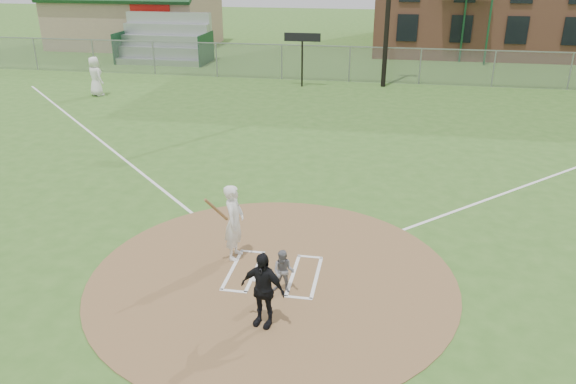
% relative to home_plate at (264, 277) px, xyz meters
% --- Properties ---
extents(ground, '(140.00, 140.00, 0.00)m').
position_rel_home_plate_xyz_m(ground, '(0.19, 0.08, -0.03)').
color(ground, '#366021').
rests_on(ground, ground).
extents(dirt_circle, '(8.40, 8.40, 0.02)m').
position_rel_home_plate_xyz_m(dirt_circle, '(0.19, 0.08, -0.02)').
color(dirt_circle, olive).
rests_on(dirt_circle, ground).
extents(home_plate, '(0.45, 0.45, 0.03)m').
position_rel_home_plate_xyz_m(home_plate, '(0.00, 0.00, 0.00)').
color(home_plate, white).
rests_on(home_plate, dirt_circle).
extents(foul_line_third, '(17.04, 17.04, 0.01)m').
position_rel_home_plate_xyz_m(foul_line_third, '(-8.81, 9.08, -0.03)').
color(foul_line_third, white).
rests_on(foul_line_third, ground).
extents(catcher, '(0.50, 0.40, 1.00)m').
position_rel_home_plate_xyz_m(catcher, '(0.56, -0.48, 0.49)').
color(catcher, slate).
rests_on(catcher, dirt_circle).
extents(umpire, '(1.00, 0.61, 1.60)m').
position_rel_home_plate_xyz_m(umpire, '(0.37, -1.69, 0.78)').
color(umpire, black).
rests_on(umpire, dirt_circle).
extents(ondeck_player, '(1.18, 1.08, 2.02)m').
position_rel_home_plate_xyz_m(ondeck_player, '(-12.56, 16.16, 0.98)').
color(ondeck_player, white).
rests_on(ondeck_player, ground).
extents(batters_boxes, '(2.08, 1.88, 0.01)m').
position_rel_home_plate_xyz_m(batters_boxes, '(0.19, 0.23, -0.01)').
color(batters_boxes, white).
rests_on(batters_boxes, dirt_circle).
extents(batter_at_plate, '(0.77, 1.00, 1.89)m').
position_rel_home_plate_xyz_m(batter_at_plate, '(-0.89, 0.82, 0.93)').
color(batter_at_plate, white).
rests_on(batter_at_plate, dirt_circle).
extents(outfield_fence, '(56.08, 0.08, 2.03)m').
position_rel_home_plate_xyz_m(outfield_fence, '(0.19, 22.08, 0.98)').
color(outfield_fence, slate).
rests_on(outfield_fence, ground).
extents(bleachers, '(6.08, 3.20, 3.20)m').
position_rel_home_plate_xyz_m(bleachers, '(-12.81, 26.28, 1.56)').
color(bleachers, '#B7BABF').
rests_on(bleachers, ground).
extents(clubhouse, '(12.20, 8.71, 6.23)m').
position_rel_home_plate_xyz_m(clubhouse, '(-17.81, 33.08, 2.36)').
color(clubhouse, tan).
rests_on(clubhouse, ground).
extents(scoreboard_sign, '(2.00, 0.10, 2.93)m').
position_rel_home_plate_xyz_m(scoreboard_sign, '(-2.31, 20.28, 2.35)').
color(scoreboard_sign, black).
rests_on(scoreboard_sign, ground).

